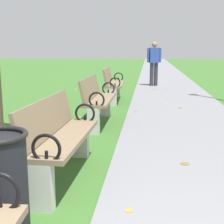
# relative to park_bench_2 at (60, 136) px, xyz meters

# --- Properties ---
(paved_walkway) EXTENTS (2.33, 44.00, 0.02)m
(paved_walkway) POSITION_rel_park_bench_2_xyz_m (1.67, 15.53, -0.48)
(paved_walkway) COLOR slate
(paved_walkway) RESTS_ON ground
(park_bench_2) EXTENTS (0.51, 1.61, 0.90)m
(park_bench_2) POSITION_rel_park_bench_2_xyz_m (0.00, 0.00, 0.00)
(park_bench_2) COLOR #7A664C
(park_bench_2) RESTS_ON ground
(park_bench_3) EXTENTS (0.48, 1.60, 0.90)m
(park_bench_3) POSITION_rel_park_bench_2_xyz_m (-0.00, 2.64, 0.00)
(park_bench_3) COLOR #7A664C
(park_bench_3) RESTS_ON ground
(park_bench_4) EXTENTS (0.53, 1.62, 0.90)m
(park_bench_4) POSITION_rel_park_bench_2_xyz_m (0.00, 5.30, 0.00)
(park_bench_4) COLOR #7A664C
(park_bench_4) RESTS_ON ground
(pedestrian_walking) EXTENTS (0.52, 0.28, 1.62)m
(pedestrian_walking) POSITION_rel_park_bench_2_xyz_m (1.15, 8.93, 0.44)
(pedestrian_walking) COLOR #2D2D38
(pedestrian_walking) RESTS_ON paved_walkway
(scattered_leaves) EXTENTS (4.10, 11.49, 0.02)m
(scattered_leaves) POSITION_rel_park_bench_2_xyz_m (0.58, 3.74, -0.47)
(scattered_leaves) COLOR brown
(scattered_leaves) RESTS_ON ground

